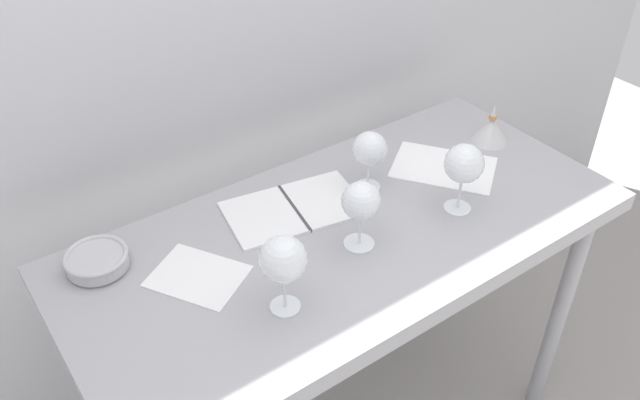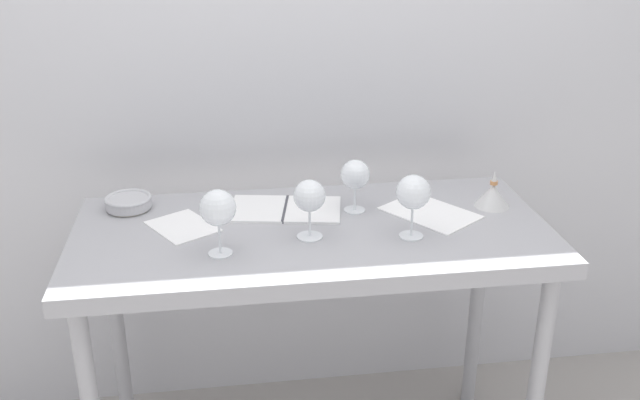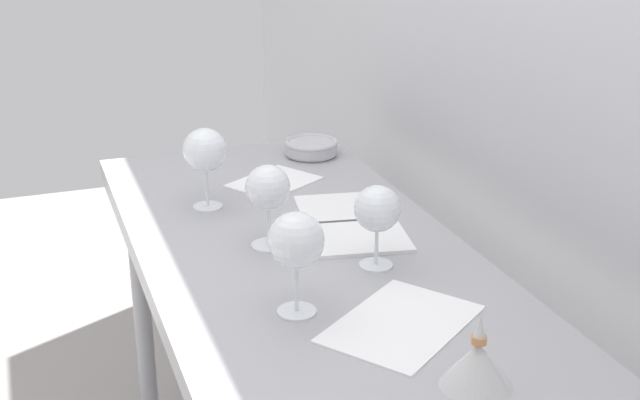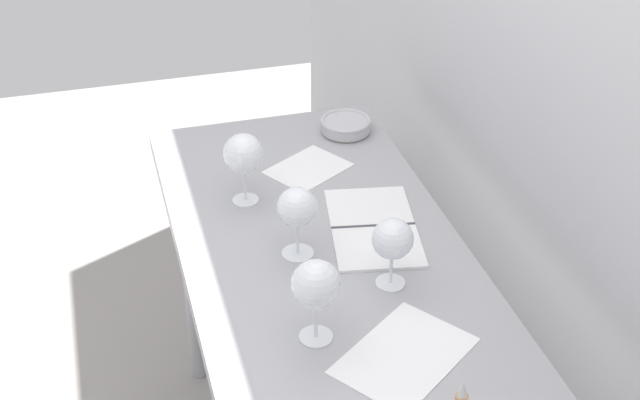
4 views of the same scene
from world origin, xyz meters
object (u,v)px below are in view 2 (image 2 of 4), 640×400
tasting_bowl (128,202)px  tasting_sheet_upper (430,213)px  wine_glass_near_right (413,193)px  wine_glass_far_right (355,176)px  decanter_funnel (493,195)px  wine_glass_near_center (310,197)px  wine_glass_near_left (218,209)px  tasting_sheet_lower (183,226)px  open_notebook (285,209)px

tasting_bowl → tasting_sheet_upper: bearing=-9.9°
wine_glass_near_right → tasting_sheet_upper: (0.10, 0.15, -0.13)m
wine_glass_far_right → decanter_funnel: bearing=-3.2°
wine_glass_near_center → tasting_sheet_upper: wine_glass_near_center is taller
wine_glass_near_left → tasting_bowl: bearing=128.7°
tasting_sheet_lower → wine_glass_near_center: bearing=-49.9°
wine_glass_far_right → tasting_bowl: 0.71m
wine_glass_near_right → tasting_bowl: 0.89m
tasting_bowl → wine_glass_near_center: bearing=-27.6°
tasting_bowl → decanter_funnel: 1.14m
wine_glass_near_center → tasting_sheet_lower: bearing=161.4°
wine_glass_near_left → open_notebook: wine_glass_near_left is taller
wine_glass_near_center → decanter_funnel: 0.62m
wine_glass_far_right → tasting_sheet_upper: (0.23, -0.05, -0.11)m
wine_glass_near_left → wine_glass_near_right: size_ratio=1.00×
open_notebook → tasting_bowl: tasting_bowl is taller
wine_glass_near_right → tasting_sheet_lower: size_ratio=0.93×
open_notebook → tasting_sheet_upper: (0.44, -0.08, -0.00)m
wine_glass_near_left → tasting_sheet_lower: size_ratio=0.93×
open_notebook → tasting_sheet_upper: 0.45m
wine_glass_near_center → open_notebook: wine_glass_near_center is taller
wine_glass_far_right → tasting_sheet_upper: size_ratio=0.61×
wine_glass_near_right → decanter_funnel: bearing=30.3°
wine_glass_near_right → wine_glass_near_center: (-0.29, 0.04, -0.01)m
tasting_sheet_lower → tasting_bowl: (-0.17, 0.16, 0.02)m
wine_glass_near_left → tasting_bowl: size_ratio=1.30×
tasting_bowl → decanter_funnel: (1.13, -0.13, 0.01)m
tasting_bowl → wine_glass_near_left: bearing=-51.3°
wine_glass_near_left → wine_glass_near_right: bearing=3.6°
wine_glass_near_left → wine_glass_near_right: (0.54, 0.03, -0.00)m
wine_glass_near_center → wine_glass_near_left: bearing=-164.6°
wine_glass_far_right → tasting_sheet_upper: 0.26m
tasting_sheet_upper → tasting_bowl: 0.94m
wine_glass_near_right → wine_glass_far_right: size_ratio=1.13×
wine_glass_far_right → tasting_sheet_lower: wine_glass_far_right is taller
wine_glass_near_right → wine_glass_far_right: wine_glass_near_right is taller
wine_glass_far_right → tasting_sheet_lower: (-0.53, -0.05, -0.11)m
tasting_sheet_upper → decanter_funnel: (0.21, 0.03, 0.04)m
wine_glass_far_right → decanter_funnel: size_ratio=1.39×
tasting_sheet_upper → decanter_funnel: bearing=-28.6°
tasting_sheet_upper → tasting_sheet_lower: (-0.75, 0.00, 0.00)m
decanter_funnel → tasting_bowl: bearing=173.2°
wine_glass_near_center → open_notebook: size_ratio=0.47×
wine_glass_near_left → wine_glass_near_center: size_ratio=1.07×
wine_glass_near_left → wine_glass_far_right: 0.48m
wine_glass_near_left → wine_glass_near_right: same height
open_notebook → tasting_sheet_lower: bearing=-155.6°
wine_glass_near_left → tasting_sheet_upper: 0.68m
tasting_sheet_upper → tasting_sheet_lower: 0.75m
open_notebook → wine_glass_near_left: bearing=-116.6°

